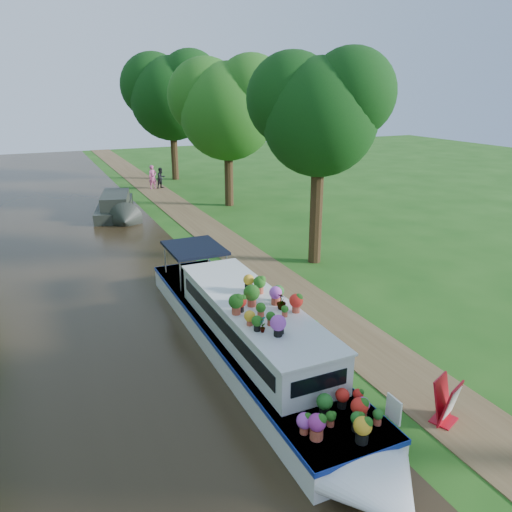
# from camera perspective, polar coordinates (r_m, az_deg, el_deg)

# --- Properties ---
(ground) EXTENTS (100.00, 100.00, 0.00)m
(ground) POSITION_cam_1_polar(r_m,az_deg,el_deg) (18.35, 1.28, -5.11)
(ground) COLOR #1B4C13
(ground) RESTS_ON ground
(canal_water) EXTENTS (10.00, 100.00, 0.02)m
(canal_water) POSITION_cam_1_polar(r_m,az_deg,el_deg) (16.86, -17.60, -8.29)
(canal_water) COLOR black
(canal_water) RESTS_ON ground
(towpath) EXTENTS (2.20, 100.00, 0.03)m
(towpath) POSITION_cam_1_polar(r_m,az_deg,el_deg) (18.86, 4.58, -4.44)
(towpath) COLOR brown
(towpath) RESTS_ON ground
(plant_boat) EXTENTS (2.29, 13.52, 2.30)m
(plant_boat) POSITION_cam_1_polar(r_m,az_deg,el_deg) (14.07, -0.31, -9.09)
(plant_boat) COLOR silver
(plant_boat) RESTS_ON canal_water
(tree_near_overhang) EXTENTS (5.52, 5.28, 8.99)m
(tree_near_overhang) POSITION_cam_1_polar(r_m,az_deg,el_deg) (21.31, 7.23, 16.41)
(tree_near_overhang) COLOR black
(tree_near_overhang) RESTS_ON ground
(tree_near_mid) EXTENTS (6.90, 6.60, 9.40)m
(tree_near_mid) POSITION_cam_1_polar(r_m,az_deg,el_deg) (32.42, -3.35, 17.00)
(tree_near_mid) COLOR black
(tree_near_mid) RESTS_ON ground
(tree_near_far) EXTENTS (7.59, 7.26, 10.30)m
(tree_near_far) POSITION_cam_1_polar(r_m,az_deg,el_deg) (42.70, -9.73, 18.02)
(tree_near_far) COLOR black
(tree_near_far) RESTS_ON ground
(second_boat) EXTENTS (3.30, 7.12, 1.31)m
(second_boat) POSITION_cam_1_polar(r_m,az_deg,el_deg) (31.64, -15.74, 5.49)
(second_boat) COLOR #222721
(second_boat) RESTS_ON canal_water
(sandwich_board) EXTENTS (0.73, 0.76, 1.06)m
(sandwich_board) POSITION_cam_1_polar(r_m,az_deg,el_deg) (12.76, 20.94, -15.46)
(sandwich_board) COLOR #AB0C1A
(sandwich_board) RESTS_ON towpath
(pedestrian_pink) EXTENTS (0.74, 0.58, 1.79)m
(pedestrian_pink) POSITION_cam_1_polar(r_m,az_deg,el_deg) (39.15, -11.74, 8.83)
(pedestrian_pink) COLOR #E05CA5
(pedestrian_pink) RESTS_ON towpath
(pedestrian_dark) EXTENTS (0.96, 0.89, 1.57)m
(pedestrian_dark) POSITION_cam_1_polar(r_m,az_deg,el_deg) (39.28, -10.78, 8.76)
(pedestrian_dark) COLOR black
(pedestrian_dark) RESTS_ON towpath
(verge_plant) EXTENTS (0.44, 0.38, 0.48)m
(verge_plant) POSITION_cam_1_polar(r_m,az_deg,el_deg) (19.02, 0.25, -3.44)
(verge_plant) COLOR #216E2B
(verge_plant) RESTS_ON ground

